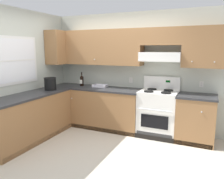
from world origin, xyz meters
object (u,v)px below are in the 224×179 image
Objects in this scene: stove at (158,113)px; bucket at (50,83)px; wine_bottle at (82,80)px; bowl at (100,86)px.

stove reaches higher than bucket.
stove is 3.71× the size of wine_bottle.
wine_bottle reaches higher than bucket.
wine_bottle reaches higher than bowl.
wine_bottle is at bearing -177.56° from bowl.
wine_bottle is at bearing 177.98° from stove.
wine_bottle is at bearing 66.39° from bucket.
wine_bottle is 0.98× the size of bowl.
wine_bottle is (-1.84, 0.06, 0.56)m from stove.
stove is 1.92m from wine_bottle.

